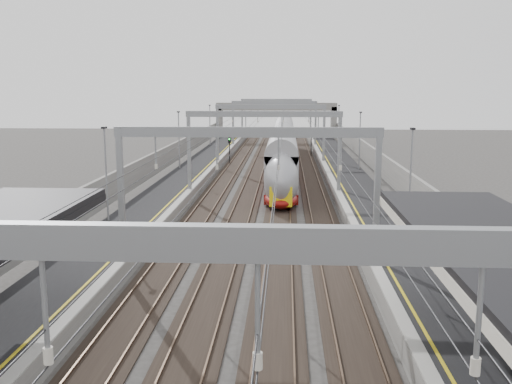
# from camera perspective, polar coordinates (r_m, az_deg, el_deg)

# --- Properties ---
(platform_left) EXTENTS (4.00, 120.00, 1.00)m
(platform_left) POSITION_cam_1_polar(r_m,az_deg,el_deg) (52.15, -7.92, 0.35)
(platform_left) COLOR black
(platform_left) RESTS_ON ground
(platform_right) EXTENTS (4.00, 120.00, 1.00)m
(platform_right) POSITION_cam_1_polar(r_m,az_deg,el_deg) (51.57, 9.82, 0.19)
(platform_right) COLOR black
(platform_right) RESTS_ON ground
(tracks) EXTENTS (11.40, 140.00, 0.20)m
(tracks) POSITION_cam_1_polar(r_m,az_deg,el_deg) (51.32, 0.90, -0.22)
(tracks) COLOR black
(tracks) RESTS_ON ground
(overhead_line) EXTENTS (13.00, 140.00, 6.60)m
(overhead_line) POSITION_cam_1_polar(r_m,az_deg,el_deg) (57.16, 1.17, 7.01)
(overhead_line) COLOR gray
(overhead_line) RESTS_ON platform_left
(overbridge) EXTENTS (22.00, 2.20, 6.90)m
(overbridge) POSITION_cam_1_polar(r_m,az_deg,el_deg) (105.52, 2.04, 8.05)
(overbridge) COLOR slate
(overbridge) RESTS_ON ground
(wall_left) EXTENTS (0.30, 120.00, 3.20)m
(wall_left) POSITION_cam_1_polar(r_m,az_deg,el_deg) (52.67, -11.37, 1.56)
(wall_left) COLOR slate
(wall_left) RESTS_ON ground
(wall_right) EXTENTS (0.30, 120.00, 3.20)m
(wall_right) POSITION_cam_1_polar(r_m,az_deg,el_deg) (51.87, 13.37, 1.35)
(wall_right) COLOR slate
(wall_right) RESTS_ON ground
(train) EXTENTS (2.77, 50.51, 4.38)m
(train) POSITION_cam_1_polar(r_m,az_deg,el_deg) (66.36, 2.71, 3.99)
(train) COLOR maroon
(train) RESTS_ON ground
(signal_green) EXTENTS (0.32, 0.32, 3.48)m
(signal_green) POSITION_cam_1_polar(r_m,az_deg,el_deg) (71.33, -2.67, 4.65)
(signal_green) COLOR black
(signal_green) RESTS_ON ground
(signal_red_near) EXTENTS (0.32, 0.32, 3.48)m
(signal_red_near) POSITION_cam_1_polar(r_m,az_deg,el_deg) (78.79, 4.01, 5.17)
(signal_red_near) COLOR black
(signal_red_near) RESTS_ON ground
(signal_red_far) EXTENTS (0.32, 0.32, 3.48)m
(signal_red_far) POSITION_cam_1_polar(r_m,az_deg,el_deg) (80.87, 5.56, 5.28)
(signal_red_far) COLOR black
(signal_red_far) RESTS_ON ground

